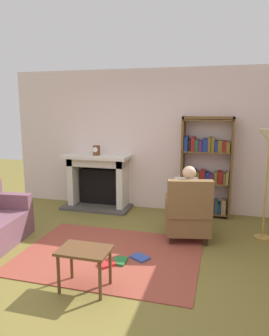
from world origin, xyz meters
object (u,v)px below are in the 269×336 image
Objects in this scene: fireplace at (98,179)px; side_table at (84,255)px; mantel_clock at (96,150)px; armchair_reading at (188,213)px; floor_lamp at (269,147)px; seated_reader at (188,198)px; bookshelf at (206,170)px.

fireplace is 2.40× the size of side_table.
mantel_clock is at bearing -83.69° from fireplace.
armchair_reading is 0.58× the size of floor_lamp.
mantel_clock is 2.19m from seated_reader.
bookshelf is at bearing 1.00° from fireplace.
mantel_clock is 2.32m from armchair_reading.
side_table is at bearing -135.57° from floor_lamp.
fireplace is 7.16× the size of mantel_clock.
mantel_clock is (0.01, -0.10, 0.59)m from fireplace.
side_table is at bearing -71.18° from fireplace.
floor_lamp is (2.04, 2.00, 1.02)m from side_table.
mantel_clock reaches higher than fireplace.
mantel_clock is 3.10m from floor_lamp.
fireplace is at bearing -44.62° from armchair_reading.
armchair_reading is 0.23m from seated_reader.
mantel_clock is at bearing 109.25° from side_table.
side_table is 0.33× the size of floor_lamp.
floor_lamp is (3.00, -0.74, 0.25)m from mantel_clock.
fireplace is 2.11m from bookshelf.
seated_reader is (-0.20, -1.13, -0.24)m from bookshelf.
floor_lamp is at bearing -15.57° from fireplace.
bookshelf is 1.60× the size of seated_reader.
fireplace reaches higher than side_table.
fireplace is 0.74× the size of bookshelf.
floor_lamp is (1.10, 0.37, 0.99)m from armchair_reading.
bookshelf reaches higher than armchair_reading.
fireplace reaches higher than armchair_reading.
bookshelf is (2.08, 0.04, 0.30)m from fireplace.
bookshelf reaches higher than fireplace.
fireplace is at bearing -42.43° from seated_reader.
side_table is (0.97, -2.84, -0.17)m from fireplace.
fireplace is 0.60m from mantel_clock.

